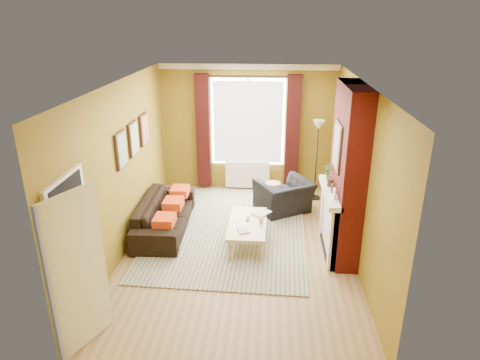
{
  "coord_description": "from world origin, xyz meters",
  "views": [
    {
      "loc": [
        0.47,
        -6.45,
        3.76
      ],
      "look_at": [
        0.0,
        0.25,
        1.15
      ],
      "focal_mm": 32.0,
      "sensor_mm": 36.0,
      "label": 1
    }
  ],
  "objects_px": {
    "coffee_table": "(248,225)",
    "floor_lamp": "(318,138)",
    "sofa": "(165,214)",
    "armchair": "(284,196)",
    "wicker_stool": "(273,192)"
  },
  "relations": [
    {
      "from": "armchair",
      "to": "wicker_stool",
      "type": "bearing_deg",
      "value": -98.64
    },
    {
      "from": "armchair",
      "to": "wicker_stool",
      "type": "xyz_separation_m",
      "value": [
        -0.21,
        0.54,
        -0.13
      ]
    },
    {
      "from": "sofa",
      "to": "armchair",
      "type": "bearing_deg",
      "value": -68.58
    },
    {
      "from": "sofa",
      "to": "floor_lamp",
      "type": "relative_size",
      "value": 1.2
    },
    {
      "from": "armchair",
      "to": "coffee_table",
      "type": "distance_m",
      "value": 1.54
    },
    {
      "from": "armchair",
      "to": "sofa",
      "type": "bearing_deg",
      "value": -7.23
    },
    {
      "from": "armchair",
      "to": "wicker_stool",
      "type": "relative_size",
      "value": 2.37
    },
    {
      "from": "coffee_table",
      "to": "floor_lamp",
      "type": "height_order",
      "value": "floor_lamp"
    },
    {
      "from": "coffee_table",
      "to": "floor_lamp",
      "type": "bearing_deg",
      "value": 57.96
    },
    {
      "from": "armchair",
      "to": "wicker_stool",
      "type": "height_order",
      "value": "armchair"
    },
    {
      "from": "sofa",
      "to": "wicker_stool",
      "type": "bearing_deg",
      "value": -55.14
    },
    {
      "from": "sofa",
      "to": "wicker_stool",
      "type": "relative_size",
      "value": 4.9
    },
    {
      "from": "coffee_table",
      "to": "wicker_stool",
      "type": "distance_m",
      "value": 1.99
    },
    {
      "from": "sofa",
      "to": "wicker_stool",
      "type": "distance_m",
      "value": 2.49
    },
    {
      "from": "armchair",
      "to": "floor_lamp",
      "type": "distance_m",
      "value": 1.44
    }
  ]
}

